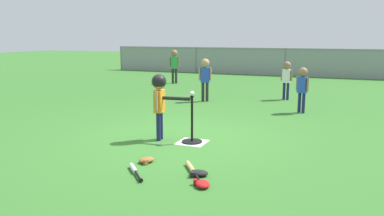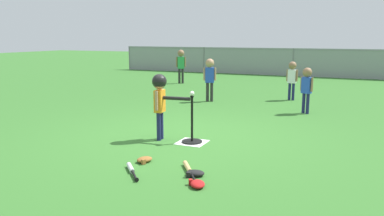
{
  "view_description": "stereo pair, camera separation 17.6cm",
  "coord_description": "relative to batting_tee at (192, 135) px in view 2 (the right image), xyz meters",
  "views": [
    {
      "loc": [
        2.49,
        -5.69,
        1.64
      ],
      "look_at": [
        0.29,
        -0.28,
        0.55
      ],
      "focal_mm": 36.01,
      "sensor_mm": 36.0,
      "label": 1
    },
    {
      "loc": [
        2.65,
        -5.62,
        1.64
      ],
      "look_at": [
        0.29,
        -0.28,
        0.55
      ],
      "focal_mm": 36.01,
      "sensor_mm": 36.0,
      "label": 2
    }
  ],
  "objects": [
    {
      "name": "ground_plane",
      "position": [
        -0.29,
        0.28,
        -0.12
      ],
      "size": [
        60.0,
        60.0,
        0.0
      ],
      "primitive_type": "plane",
      "color": "#336B28"
    },
    {
      "name": "home_plate",
      "position": [
        -0.0,
        0.0,
        -0.12
      ],
      "size": [
        0.44,
        0.44,
        0.01
      ],
      "primitive_type": "cube",
      "color": "white",
      "rests_on": "ground_plane"
    },
    {
      "name": "batting_tee",
      "position": [
        0.0,
        0.0,
        0.0
      ],
      "size": [
        0.32,
        0.32,
        0.74
      ],
      "color": "black",
      "rests_on": "ground_plane"
    },
    {
      "name": "baseball_on_tee",
      "position": [
        -0.0,
        0.0,
        0.66
      ],
      "size": [
        0.07,
        0.07,
        0.07
      ],
      "primitive_type": "sphere",
      "color": "white",
      "rests_on": "batting_tee"
    },
    {
      "name": "batter_child",
      "position": [
        -0.53,
        -0.05,
        0.63
      ],
      "size": [
        0.63,
        0.3,
        1.06
      ],
      "color": "#191E4C",
      "rests_on": "ground_plane"
    },
    {
      "name": "fielder_deep_right",
      "position": [
        -3.46,
        6.85,
        0.63
      ],
      "size": [
        0.32,
        0.23,
        1.17
      ],
      "color": "#262626",
      "rests_on": "ground_plane"
    },
    {
      "name": "fielder_near_right",
      "position": [
        -1.15,
        3.71,
        0.58
      ],
      "size": [
        0.31,
        0.22,
        1.09
      ],
      "color": "#262626",
      "rests_on": "ground_plane"
    },
    {
      "name": "fielder_deep_left",
      "position": [
        1.3,
        3.09,
        0.51
      ],
      "size": [
        0.27,
        0.2,
        0.99
      ],
      "color": "#191E4C",
      "rests_on": "ground_plane"
    },
    {
      "name": "fielder_deep_center",
      "position": [
        0.72,
        4.76,
        0.52
      ],
      "size": [
        0.29,
        0.2,
        1.0
      ],
      "color": "#191E4C",
      "rests_on": "ground_plane"
    },
    {
      "name": "spare_bat_silver",
      "position": [
        -0.14,
        -1.52,
        -0.09
      ],
      "size": [
        0.43,
        0.46,
        0.06
      ],
      "color": "silver",
      "rests_on": "ground_plane"
    },
    {
      "name": "spare_bat_wood",
      "position": [
        0.49,
        -1.22,
        -0.09
      ],
      "size": [
        0.45,
        0.6,
        0.06
      ],
      "color": "#DBB266",
      "rests_on": "ground_plane"
    },
    {
      "name": "glove_by_plate",
      "position": [
        -0.19,
        -1.13,
        -0.09
      ],
      "size": [
        0.24,
        0.27,
        0.07
      ],
      "color": "brown",
      "rests_on": "ground_plane"
    },
    {
      "name": "glove_near_bats",
      "position": [
        0.63,
        -1.34,
        -0.09
      ],
      "size": [
        0.25,
        0.21,
        0.07
      ],
      "color": "black",
      "rests_on": "ground_plane"
    },
    {
      "name": "glove_tossed_aside",
      "position": [
        0.79,
        -1.64,
        -0.09
      ],
      "size": [
        0.25,
        0.27,
        0.07
      ],
      "color": "#B21919",
      "rests_on": "ground_plane"
    },
    {
      "name": "outfield_fence",
      "position": [
        -0.29,
        11.01,
        0.49
      ],
      "size": [
        16.06,
        0.06,
        1.15
      ],
      "color": "slate",
      "rests_on": "ground_plane"
    }
  ]
}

